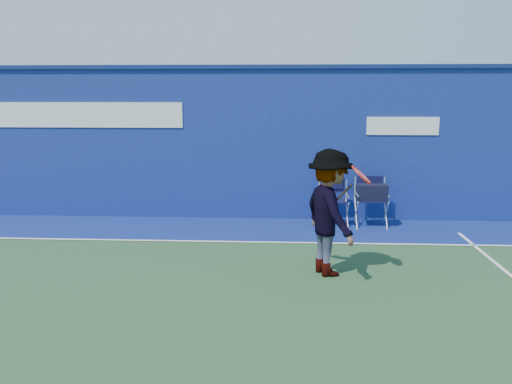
# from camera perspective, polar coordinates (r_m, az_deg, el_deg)

# --- Properties ---
(ground) EXTENTS (80.00, 80.00, 0.00)m
(ground) POSITION_cam_1_polar(r_m,az_deg,el_deg) (6.47, -9.05, -12.94)
(ground) COLOR #274A28
(ground) RESTS_ON ground
(stadium_wall) EXTENTS (24.00, 0.50, 3.08)m
(stadium_wall) POSITION_cam_1_polar(r_m,az_deg,el_deg) (11.12, -3.69, 5.28)
(stadium_wall) COLOR navy
(stadium_wall) RESTS_ON ground
(out_of_bounds_strip) EXTENTS (24.00, 1.80, 0.01)m
(out_of_bounds_strip) POSITION_cam_1_polar(r_m,az_deg,el_deg) (10.30, -4.29, -3.88)
(out_of_bounds_strip) COLOR navy
(out_of_bounds_strip) RESTS_ON ground
(court_lines) EXTENTS (24.00, 12.00, 0.01)m
(court_lines) POSITION_cam_1_polar(r_m,az_deg,el_deg) (7.00, -8.01, -10.92)
(court_lines) COLOR white
(court_lines) RESTS_ON out_of_bounds_strip
(directors_chair_left) EXTENTS (0.53, 0.49, 0.90)m
(directors_chair_left) POSITION_cam_1_polar(r_m,az_deg,el_deg) (10.60, 8.12, -1.93)
(directors_chair_left) COLOR silver
(directors_chair_left) RESTS_ON ground
(directors_chair_right) EXTENTS (0.57, 0.51, 0.95)m
(directors_chair_right) POSITION_cam_1_polar(r_m,az_deg,el_deg) (10.61, 12.02, -1.49)
(directors_chair_right) COLOR silver
(directors_chair_right) RESTS_ON ground
(water_bottle) EXTENTS (0.07, 0.07, 0.26)m
(water_bottle) POSITION_cam_1_polar(r_m,az_deg,el_deg) (10.14, 6.84, -3.43)
(water_bottle) COLOR silver
(water_bottle) RESTS_ON ground
(tennis_player) EXTENTS (1.09, 1.32, 1.78)m
(tennis_player) POSITION_cam_1_polar(r_m,az_deg,el_deg) (7.65, 7.79, -2.16)
(tennis_player) COLOR #EA4738
(tennis_player) RESTS_ON ground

